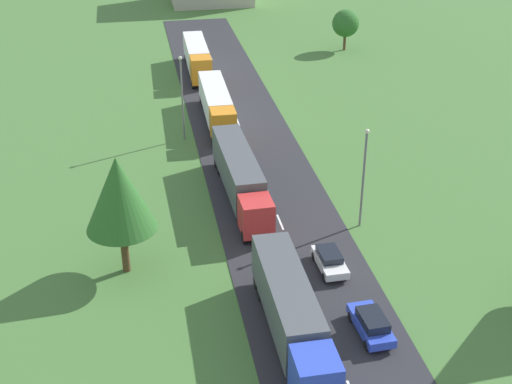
# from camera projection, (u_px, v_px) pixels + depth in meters

# --- Properties ---
(road) EXTENTS (10.00, 140.00, 0.06)m
(road) POSITION_uv_depth(u_px,v_px,m) (297.00, 262.00, 51.19)
(road) COLOR #2B2B30
(road) RESTS_ON ground
(lane_marking_centre) EXTENTS (0.16, 121.91, 0.01)m
(lane_marking_centre) POSITION_uv_depth(u_px,v_px,m) (309.00, 291.00, 48.05)
(lane_marking_centre) COLOR white
(lane_marking_centre) RESTS_ON road
(truck_lead) EXTENTS (2.51, 13.61, 3.79)m
(truck_lead) POSITION_uv_depth(u_px,v_px,m) (292.00, 313.00, 42.49)
(truck_lead) COLOR blue
(truck_lead) RESTS_ON road
(truck_second) EXTENTS (2.86, 14.96, 3.73)m
(truck_second) POSITION_uv_depth(u_px,v_px,m) (240.00, 175.00, 58.80)
(truck_second) COLOR red
(truck_second) RESTS_ON road
(truck_third) EXTENTS (2.71, 13.68, 3.52)m
(truck_third) POSITION_uv_depth(u_px,v_px,m) (217.00, 104.00, 73.56)
(truck_third) COLOR orange
(truck_third) RESTS_ON road
(truck_fourth) EXTENTS (2.71, 13.01, 3.58)m
(truck_fourth) POSITION_uv_depth(u_px,v_px,m) (197.00, 56.00, 87.94)
(truck_fourth) COLOR orange
(truck_fourth) RESTS_ON road
(car_second) EXTENTS (1.94, 4.26, 1.50)m
(car_second) POSITION_uv_depth(u_px,v_px,m) (371.00, 324.00, 43.76)
(car_second) COLOR blue
(car_second) RESTS_ON road
(car_third) EXTENTS (1.83, 3.99, 1.37)m
(car_third) POSITION_uv_depth(u_px,v_px,m) (330.00, 260.00, 50.09)
(car_third) COLOR white
(car_third) RESTS_ON road
(lamppost_second) EXTENTS (0.36, 0.36, 8.33)m
(lamppost_second) POSITION_uv_depth(u_px,v_px,m) (364.00, 173.00, 53.64)
(lamppost_second) COLOR slate
(lamppost_second) RESTS_ON ground
(lamppost_third) EXTENTS (0.36, 0.36, 8.63)m
(lamppost_third) POSITION_uv_depth(u_px,v_px,m) (182.00, 94.00, 68.44)
(lamppost_third) COLOR slate
(lamppost_third) RESTS_ON ground
(tree_pine) EXTENTS (3.71, 3.71, 5.58)m
(tree_pine) POSITION_uv_depth(u_px,v_px,m) (346.00, 23.00, 95.84)
(tree_pine) COLOR #513823
(tree_pine) RESTS_ON ground
(tree_ash) EXTENTS (4.94, 4.94, 9.00)m
(tree_ash) POSITION_uv_depth(u_px,v_px,m) (119.00, 194.00, 47.39)
(tree_ash) COLOR #513823
(tree_ash) RESTS_ON ground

